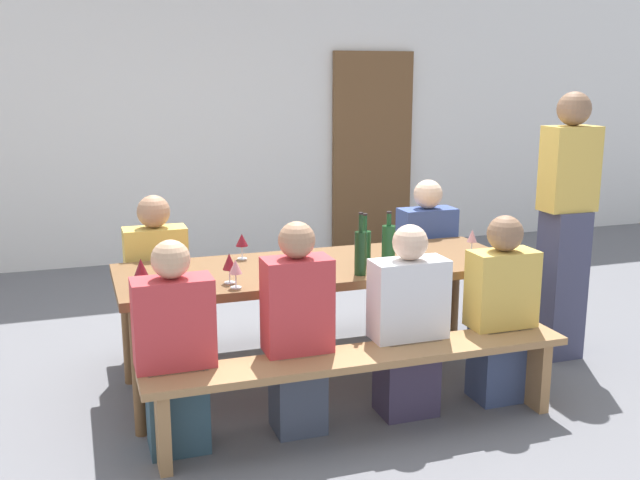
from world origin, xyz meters
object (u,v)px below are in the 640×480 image
Objects in this scene: bench_near at (364,369)px; wine_bottle_1 at (388,245)px; seated_guest_near_0 at (175,354)px; wine_glass_1 at (472,237)px; standing_host at (565,230)px; wine_glass_4 at (229,262)px; wooden_door at (372,151)px; wine_glass_0 at (236,268)px; seated_guest_near_1 at (297,334)px; wine_glass_3 at (141,268)px; tasting_table at (320,276)px; wine_glass_2 at (242,241)px; seated_guest_far_1 at (426,263)px; wine_bottle_2 at (365,246)px; seated_guest_near_2 at (408,327)px; seated_guest_near_3 at (501,314)px; bench_far at (287,293)px; seated_guest_far_0 at (157,287)px; wine_bottle_0 at (360,252)px.

wine_bottle_1 is (0.36, 0.53, 0.52)m from bench_near.
wine_glass_1 is at bearing -75.39° from seated_guest_near_0.
wine_glass_4 is at bearing 3.22° from standing_host.
standing_host is at bearing -79.86° from seated_guest_near_0.
wooden_door is 13.49× the size of wine_glass_0.
wine_glass_0 is 0.48m from seated_guest_near_1.
wooden_door is 11.84× the size of wine_glass_3.
tasting_table is 14.96× the size of wine_glass_2.
wine_glass_3 reaches higher than wine_glass_1.
seated_guest_far_1 is (1.41, 0.29, -0.33)m from wine_glass_2.
seated_guest_near_1 is (-0.32, -0.56, -0.14)m from tasting_table.
wine_glass_0 is 1.84m from seated_guest_far_1.
wine_glass_4 is at bearing 0.62° from wine_glass_3.
wine_bottle_2 is at bearing 9.98° from wine_glass_4.
bench_near is (-1.73, -4.06, -0.69)m from wooden_door.
wine_bottle_2 is 0.29× the size of seated_guest_near_2.
seated_guest_near_3 reaches higher than wine_glass_2.
wine_glass_4 is at bearing -122.42° from bench_far.
wooden_door is 1.84× the size of seated_guest_near_1.
seated_guest_far_0 is (-0.91, 1.28, 0.17)m from bench_near.
tasting_table is at bearing 12.16° from wine_glass_3.
seated_guest_far_1 reaches higher than wine_bottle_0.
seated_guest_far_0 reaches higher than wine_glass_2.
wine_bottle_1 is at bearing -68.18° from bench_far.
bench_far is 7.44× the size of wine_bottle_2.
wine_bottle_2 is 1.41m from standing_host.
wooden_door is at bearing 66.41° from wine_bottle_0.
wine_glass_0 is 0.14× the size of seated_guest_near_2.
seated_guest_near_3 is (0.91, 0.15, 0.16)m from bench_near.
seated_guest_far_0 is at bearing 27.61° from seated_guest_near_1.
seated_guest_near_3 is at bearing -12.77° from wine_glass_4.
wine_glass_1 is at bearing 9.73° from wine_glass_0.
wooden_door is 1.19× the size of standing_host.
wine_bottle_1 is (0.36, -0.19, 0.20)m from tasting_table.
wine_glass_4 is 0.61m from seated_guest_near_0.
seated_guest_near_3 reaches higher than seated_guest_near_2.
wine_glass_3 is (-1.21, 0.06, -0.01)m from wine_bottle_0.
seated_guest_far_0 is (-2.64, -2.78, -0.51)m from wooden_door.
standing_host reaches higher than wine_glass_3.
wine_bottle_0 is (0.14, -1.01, 0.52)m from bench_far.
wine_bottle_1 is at bearing -73.99° from seated_guest_near_0.
wooden_door reaches higher than seated_guest_near_0.
wine_glass_3 is 2.03m from seated_guest_near_3.
tasting_table is 7.16× the size of wine_bottle_1.
wine_bottle_1 is at bearing -60.92° from seated_guest_near_1.
wine_bottle_1 is 1.52m from seated_guest_far_0.
wine_glass_2 is at bearing 59.67° from seated_guest_far_0.
wine_glass_1 is at bearing 11.66° from wine_bottle_1.
wooden_door is 4.44m from seated_guest_near_1.
seated_guest_far_0 is (-0.49, 0.29, -0.33)m from wine_glass_2.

